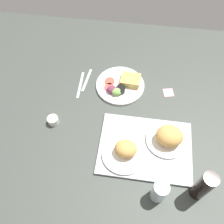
{
  "coord_description": "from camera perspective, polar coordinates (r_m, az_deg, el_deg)",
  "views": [
    {
      "loc": [
        -6.98,
        70.81,
        111.3
      ],
      "look_at": [
        2.0,
        3.0,
        4.0
      ],
      "focal_mm": 39.19,
      "sensor_mm": 36.0,
      "label": 1
    }
  ],
  "objects": [
    {
      "name": "bread_plate_near",
      "position": [
        1.21,
        13.04,
        -5.72
      ],
      "size": [
        20.3,
        20.3,
        10.28
      ],
      "color": "white",
      "rests_on": "serving_tray"
    },
    {
      "name": "sticky_note",
      "position": [
        1.43,
        13.04,
        4.46
      ],
      "size": [
        6.73,
        6.73,
        0.12
      ],
      "primitive_type": "cube",
      "rotation": [
        0.0,
        0.0,
        0.23
      ],
      "color": "pink",
      "rests_on": "ground_plane"
    },
    {
      "name": "knife",
      "position": [
        1.44,
        -7.38,
        6.35
      ],
      "size": [
        1.86,
        19.03,
        0.5
      ],
      "primitive_type": "cube",
      "rotation": [
        0.0,
        0.0,
        1.59
      ],
      "color": "#B7B7BC",
      "rests_on": "ground_plane"
    },
    {
      "name": "bread_plate_far",
      "position": [
        1.17,
        3.02,
        -9.05
      ],
      "size": [
        21.38,
        21.38,
        8.59
      ],
      "color": "white",
      "rests_on": "serving_tray"
    },
    {
      "name": "drinking_glass",
      "position": [
        1.1,
        11.0,
        -17.76
      ],
      "size": [
        6.62,
        6.62,
        12.98
      ],
      "primitive_type": "cylinder",
      "color": "silver",
      "rests_on": "ground_plane"
    },
    {
      "name": "fork",
      "position": [
        1.46,
        -5.91,
        7.46
      ],
      "size": [
        3.41,
        17.05,
        0.5
      ],
      "primitive_type": "cube",
      "rotation": [
        0.0,
        0.0,
        1.45
      ],
      "color": "#B7B7BC",
      "rests_on": "ground_plane"
    },
    {
      "name": "soda_bottle",
      "position": [
        1.11,
        20.51,
        -15.87
      ],
      "size": [
        6.4,
        6.4,
        20.82
      ],
      "primitive_type": "cylinder",
      "color": "black",
      "rests_on": "ground_plane"
    },
    {
      "name": "serving_tray",
      "position": [
        1.22,
        7.73,
        -8.22
      ],
      "size": [
        45.24,
        33.32,
        1.6
      ],
      "primitive_type": "cube",
      "rotation": [
        0.0,
        0.0,
        -0.01
      ],
      "color": "#9EA0A3",
      "rests_on": "ground_plane"
    },
    {
      "name": "espresso_cup",
      "position": [
        1.31,
        -13.58,
        -1.9
      ],
      "size": [
        5.6,
        5.6,
        4.0
      ],
      "primitive_type": "cylinder",
      "color": "silver",
      "rests_on": "ground_plane"
    },
    {
      "name": "plate_with_salad",
      "position": [
        1.41,
        2.17,
        6.29
      ],
      "size": [
        27.65,
        27.65,
        5.4
      ],
      "color": "white",
      "rests_on": "ground_plane"
    },
    {
      "name": "ground_plane",
      "position": [
        1.33,
        1.02,
        -0.29
      ],
      "size": [
        190.0,
        150.0,
        3.0
      ],
      "primitive_type": "cube",
      "color": "#383D38"
    }
  ]
}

